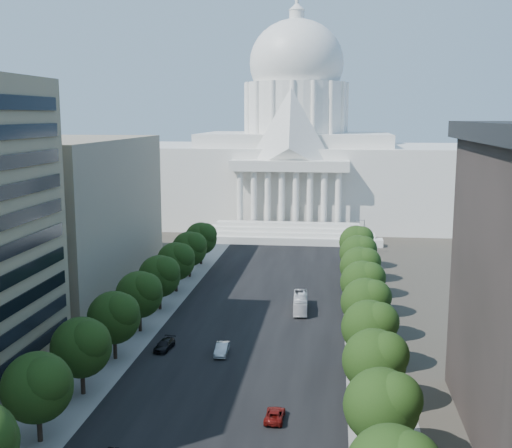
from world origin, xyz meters
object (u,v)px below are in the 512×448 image
at_px(car_dark_b, 165,345).
at_px(city_bus, 300,303).
at_px(car_silver, 222,349).
at_px(car_red, 275,415).

height_order(car_dark_b, city_bus, city_bus).
bearing_deg(car_silver, car_red, -65.16).
bearing_deg(car_red, car_silver, -62.03).
distance_m(car_dark_b, city_bus, 29.19).
relative_size(car_red, city_bus, 0.45).
xyz_separation_m(car_silver, car_red, (9.64, -19.54, -0.18)).
height_order(car_red, car_dark_b, car_dark_b).
bearing_deg(car_dark_b, car_silver, 1.59).
height_order(car_red, city_bus, city_bus).
relative_size(car_dark_b, city_bus, 0.49).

